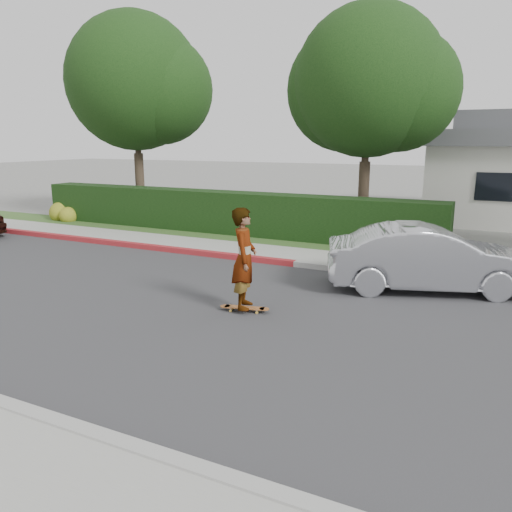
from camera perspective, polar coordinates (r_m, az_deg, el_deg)
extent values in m
plane|color=slate|center=(10.04, -9.73, -5.79)|extent=(120.00, 120.00, 0.00)
cube|color=#2D2D30|center=(10.03, -9.73, -5.76)|extent=(60.00, 8.00, 0.01)
cube|color=#9E9E99|center=(13.41, 0.48, -0.43)|extent=(60.00, 0.20, 0.15)
cube|color=maroon|center=(16.16, -15.73, 1.42)|extent=(12.00, 0.21, 0.15)
cube|color=gray|center=(14.21, 2.05, 0.27)|extent=(60.00, 1.60, 0.12)
cube|color=#2D4C1E|center=(15.65, 4.44, 1.41)|extent=(60.00, 1.60, 0.10)
cube|color=black|center=(17.36, -4.05, 4.92)|extent=(15.00, 1.00, 1.50)
sphere|color=#2D4C19|center=(21.63, -21.40, 4.60)|extent=(0.90, 0.90, 0.90)
sphere|color=#2D4C19|center=(21.06, -20.67, 4.32)|extent=(0.70, 0.70, 0.70)
cylinder|color=#33261C|center=(20.90, -13.10, 7.66)|extent=(0.36, 0.36, 2.70)
cylinder|color=#33261C|center=(20.82, -13.39, 13.22)|extent=(0.24, 0.24, 2.25)
sphere|color=black|center=(20.93, -13.70, 18.76)|extent=(5.20, 5.20, 5.20)
sphere|color=black|center=(21.73, -14.68, 17.96)|extent=(4.42, 4.42, 4.42)
sphere|color=black|center=(20.59, -11.06, 18.14)|extent=(4.16, 4.16, 4.16)
cylinder|color=#33261C|center=(17.28, 12.14, 6.33)|extent=(0.36, 0.36, 2.52)
cylinder|color=#33261C|center=(17.16, 12.45, 12.60)|extent=(0.24, 0.24, 2.10)
sphere|color=black|center=(17.26, 12.78, 18.88)|extent=(4.80, 4.80, 4.80)
sphere|color=black|center=(17.83, 10.43, 18.14)|extent=(4.08, 4.08, 4.08)
sphere|color=black|center=(17.33, 16.00, 17.68)|extent=(3.84, 3.84, 3.84)
cube|color=black|center=(19.71, 25.81, 7.12)|extent=(1.40, 0.06, 1.00)
cylinder|color=gold|center=(9.61, -2.91, -6.25)|extent=(0.06, 0.04, 0.05)
cylinder|color=gold|center=(9.74, -2.69, -5.98)|extent=(0.06, 0.04, 0.05)
cylinder|color=gold|center=(9.50, 0.09, -6.48)|extent=(0.06, 0.04, 0.05)
cylinder|color=gold|center=(9.63, 0.28, -6.19)|extent=(0.06, 0.04, 0.05)
cube|color=silver|center=(9.66, -2.80, -5.91)|extent=(0.08, 0.16, 0.02)
cube|color=silver|center=(9.55, 0.19, -6.13)|extent=(0.08, 0.16, 0.02)
cube|color=brown|center=(9.60, -1.32, -5.91)|extent=(0.79, 0.37, 0.02)
cylinder|color=brown|center=(9.69, -3.54, -5.74)|extent=(0.23, 0.23, 0.02)
cylinder|color=brown|center=(9.52, 0.95, -6.07)|extent=(0.23, 0.23, 0.02)
imported|color=white|center=(9.33, -1.35, -0.29)|extent=(0.67, 0.81, 1.92)
imported|color=#B9BAC1|center=(11.43, 19.16, -0.29)|extent=(4.58, 2.84, 1.43)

